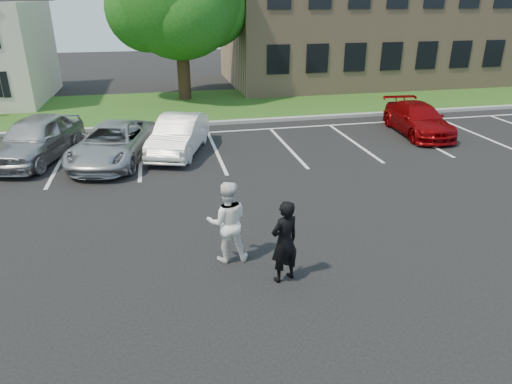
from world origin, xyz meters
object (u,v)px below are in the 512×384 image
office_building (390,17)px  car_red_compact (418,119)px  man_black_suit (284,242)px  car_silver_west (36,138)px  car_silver_minivan (113,143)px  man_white_shirt (227,222)px  car_white_sedan (179,135)px

office_building → car_red_compact: office_building is taller
man_black_suit → car_red_compact: (8.52, 9.36, -0.25)m
car_silver_west → car_silver_minivan: 2.77m
man_white_shirt → car_silver_minivan: size_ratio=0.39×
man_black_suit → car_silver_minivan: (-3.88, 8.47, -0.23)m
car_silver_west → man_black_suit: bearing=-37.8°
man_black_suit → car_silver_west: bearing=-76.1°
office_building → car_silver_west: office_building is taller
car_white_sedan → car_red_compact: car_white_sedan is taller
car_silver_west → car_silver_minivan: car_silver_west is taller
man_white_shirt → car_white_sedan: 7.95m
man_white_shirt → office_building: bearing=-119.7°
car_silver_minivan → office_building: bearing=54.0°
office_building → man_black_suit: bearing=-121.2°
man_black_suit → car_silver_minivan: size_ratio=0.37×
car_silver_minivan → car_silver_west: bearing=179.3°
car_silver_minivan → car_red_compact: (12.40, 0.89, -0.03)m
office_building → man_black_suit: 26.82m
man_white_shirt → car_white_sedan: bearing=-81.4°
office_building → car_silver_minivan: size_ratio=4.71×
man_white_shirt → car_silver_minivan: 7.98m
office_building → car_white_sedan: (-15.36, -13.80, -3.47)m
office_building → car_silver_minivan: 23.00m
man_white_shirt → man_black_suit: bearing=138.4°
car_silver_minivan → car_red_compact: size_ratio=1.09×
man_black_suit → car_white_sedan: 9.10m
man_white_shirt → car_silver_minivan: man_white_shirt is taller
car_silver_minivan → man_black_suit: bearing=-50.3°
man_white_shirt → car_red_compact: bearing=-134.2°
car_silver_minivan → car_white_sedan: (2.33, 0.49, 0.02)m
man_black_suit → car_white_sedan: man_black_suit is taller
office_building → car_silver_west: (-20.35, -13.53, -3.37)m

